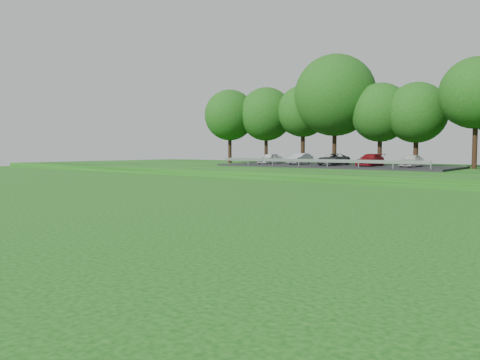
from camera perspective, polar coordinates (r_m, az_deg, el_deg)
The scene contains 1 object.
parking_lot at distance 48.94m, azimuth 11.35°, elevation 2.08°, with size 24.00×9.00×1.38m.
Camera 1 is at (-1.24, -10.57, 2.41)m, focal length 35.00 mm.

